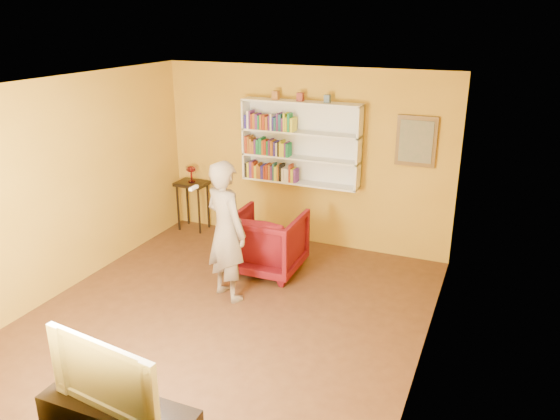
% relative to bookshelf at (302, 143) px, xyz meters
% --- Properties ---
extents(room_shell, '(5.30, 5.80, 2.88)m').
position_rel_bookshelf_xyz_m(room_shell, '(0.00, -2.41, -0.58)').
color(room_shell, '#492A17').
rests_on(room_shell, ground).
extents(bookshelf, '(1.80, 0.29, 1.23)m').
position_rel_bookshelf_xyz_m(bookshelf, '(0.00, 0.00, 0.00)').
color(bookshelf, white).
rests_on(bookshelf, room_shell).
extents(books_row_lower, '(0.84, 0.19, 0.27)m').
position_rel_bookshelf_xyz_m(books_row_lower, '(-0.45, -0.11, -0.47)').
color(books_row_lower, black).
rests_on(books_row_lower, bookshelf).
extents(books_row_middle, '(0.71, 0.19, 0.26)m').
position_rel_bookshelf_xyz_m(books_row_middle, '(-0.51, -0.11, -0.09)').
color(books_row_middle, '#993117').
rests_on(books_row_middle, bookshelf).
extents(books_row_upper, '(0.78, 0.19, 0.27)m').
position_rel_bookshelf_xyz_m(books_row_upper, '(-0.47, -0.11, 0.29)').
color(books_row_upper, '#292198').
rests_on(books_row_upper, bookshelf).
extents(ornament_left, '(0.09, 0.09, 0.12)m').
position_rel_bookshelf_xyz_m(ornament_left, '(-0.40, -0.06, 0.68)').
color(ornament_left, '#A3622E').
rests_on(ornament_left, bookshelf).
extents(ornament_centre, '(0.09, 0.09, 0.12)m').
position_rel_bookshelf_xyz_m(ornament_centre, '(-0.01, -0.06, 0.68)').
color(ornament_centre, maroon).
rests_on(ornament_centre, bookshelf).
extents(ornament_right, '(0.08, 0.08, 0.11)m').
position_rel_bookshelf_xyz_m(ornament_right, '(0.39, -0.06, 0.68)').
color(ornament_right, '#49607B').
rests_on(ornament_right, bookshelf).
extents(framed_painting, '(0.55, 0.05, 0.70)m').
position_rel_bookshelf_xyz_m(framed_painting, '(1.65, 0.05, 0.16)').
color(framed_painting, brown).
rests_on(framed_painting, room_shell).
extents(console_table, '(0.50, 0.38, 0.81)m').
position_rel_bookshelf_xyz_m(console_table, '(-1.85, -0.16, -0.92)').
color(console_table, black).
rests_on(console_table, ground).
extents(ruby_lustre, '(0.16, 0.17, 0.27)m').
position_rel_bookshelf_xyz_m(ruby_lustre, '(-1.85, -0.16, -0.59)').
color(ruby_lustre, maroon).
rests_on(ruby_lustre, console_table).
extents(armchair, '(0.94, 0.97, 0.86)m').
position_rel_bookshelf_xyz_m(armchair, '(-0.06, -1.12, -1.16)').
color(armchair, '#4E0510').
rests_on(armchair, ground).
extents(person, '(0.77, 0.66, 1.78)m').
position_rel_bookshelf_xyz_m(person, '(-0.23, -1.99, -0.70)').
color(person, '#786858').
rests_on(person, ground).
extents(game_remote, '(0.04, 0.15, 0.04)m').
position_rel_bookshelf_xyz_m(game_remote, '(-0.52, -2.21, -0.12)').
color(game_remote, silver).
rests_on(game_remote, person).
extents(television, '(1.10, 0.28, 0.63)m').
position_rel_bookshelf_xyz_m(television, '(0.22, -4.66, -0.80)').
color(television, black).
rests_on(television, tv_cabinet).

